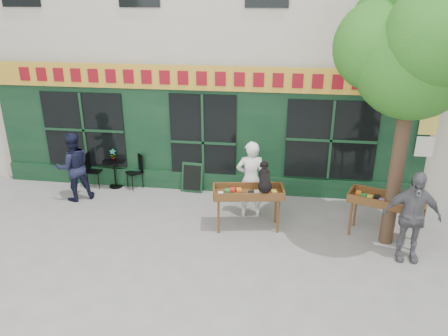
{
  "coord_description": "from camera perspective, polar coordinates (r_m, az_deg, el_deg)",
  "views": [
    {
      "loc": [
        2.01,
        -8.15,
        4.92
      ],
      "look_at": [
        0.8,
        0.5,
        1.41
      ],
      "focal_mm": 35.0,
      "sensor_mm": 36.0,
      "label": 1
    }
  ],
  "objects": [
    {
      "name": "dog",
      "position": [
        9.31,
        5.35,
        -1.15
      ],
      "size": [
        0.43,
        0.65,
        0.6
      ],
      "primitive_type": null,
      "rotation": [
        0.0,
        0.0,
        0.16
      ],
      "color": "black",
      "rests_on": "book_cart_center"
    },
    {
      "name": "woman",
      "position": [
        10.11,
        3.5,
        -1.45
      ],
      "size": [
        0.73,
        0.54,
        1.83
      ],
      "primitive_type": "imported",
      "rotation": [
        0.0,
        0.0,
        3.3
      ],
      "color": "white",
      "rests_on": "ground"
    },
    {
      "name": "man_left",
      "position": [
        11.52,
        -19.05,
        0.16
      ],
      "size": [
        1.09,
        1.05,
        1.77
      ],
      "primitive_type": "imported",
      "rotation": [
        0.0,
        0.0,
        3.77
      ],
      "color": "black",
      "rests_on": "ground"
    },
    {
      "name": "bistro_chair_left",
      "position": [
        12.28,
        -17.0,
        0.1
      ],
      "size": [
        0.37,
        0.37,
        0.95
      ],
      "rotation": [
        0.0,
        0.0,
        1.59
      ],
      "color": "black",
      "rests_on": "ground"
    },
    {
      "name": "potted_plant",
      "position": [
        11.95,
        -14.3,
        1.66
      ],
      "size": [
        0.19,
        0.16,
        0.32
      ],
      "primitive_type": "imported",
      "rotation": [
        0.0,
        0.0,
        0.28
      ],
      "color": "gray",
      "rests_on": "bistro_table"
    },
    {
      "name": "book_cart_center",
      "position": [
        9.56,
        3.17,
        -3.51
      ],
      "size": [
        1.58,
        0.85,
        0.99
      ],
      "rotation": [
        0.0,
        0.0,
        0.16
      ],
      "color": "brown",
      "rests_on": "ground"
    },
    {
      "name": "bistro_chair_right",
      "position": [
        11.92,
        -11.3,
        -0.0
      ],
      "size": [
        0.51,
        0.51,
        0.95
      ],
      "rotation": [
        0.0,
        0.0,
        -0.76
      ],
      "color": "black",
      "rests_on": "ground"
    },
    {
      "name": "ground",
      "position": [
        9.73,
        -5.12,
        -8.56
      ],
      "size": [
        80.0,
        80.0,
        0.0
      ],
      "primitive_type": "plane",
      "color": "slate",
      "rests_on": "ground"
    },
    {
      "name": "book_cart_right",
      "position": [
        9.78,
        20.45,
        -4.34
      ],
      "size": [
        1.62,
        1.11,
        0.99
      ],
      "rotation": [
        0.0,
        0.0,
        -0.36
      ],
      "color": "brown",
      "rests_on": "ground"
    },
    {
      "name": "man_right",
      "position": [
        9.16,
        23.27,
        -5.83
      ],
      "size": [
        1.1,
        0.47,
        1.86
      ],
      "primitive_type": "imported",
      "rotation": [
        0.0,
        0.0,
        -0.02
      ],
      "color": "#59595E",
      "rests_on": "ground"
    },
    {
      "name": "street_tree",
      "position": [
        8.86,
        24.04,
        14.84
      ],
      "size": [
        3.05,
        2.9,
        5.6
      ],
      "color": "#382619",
      "rests_on": "ground"
    },
    {
      "name": "bistro_table",
      "position": [
        12.08,
        -14.13,
        -0.03
      ],
      "size": [
        0.6,
        0.6,
        0.76
      ],
      "color": "black",
      "rests_on": "ground"
    },
    {
      "name": "chalkboard",
      "position": [
        11.52,
        -4.19,
        -1.26
      ],
      "size": [
        0.57,
        0.23,
        0.79
      ],
      "rotation": [
        0.0,
        0.0,
        -0.06
      ],
      "color": "black",
      "rests_on": "ground"
    }
  ]
}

